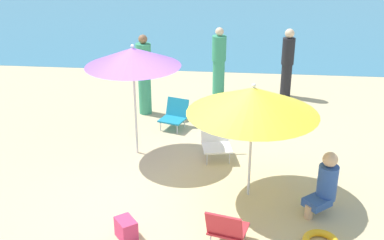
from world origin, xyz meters
name	(u,v)px	position (x,y,z in m)	size (l,w,h in m)	color
ground_plane	(186,184)	(0.00, 0.00, 0.00)	(40.00, 40.00, 0.00)	#CCB789
sea_water	(223,17)	(0.00, 14.17, 0.00)	(40.00, 16.00, 0.01)	teal
umbrella_yellow	(253,100)	(1.00, -0.23, 1.57)	(1.94, 1.94, 1.83)	silver
umbrella_purple	(133,57)	(-1.02, 1.02, 1.82)	(1.66, 1.66, 2.04)	silver
beach_chair_a	(226,228)	(0.70, -1.57, 0.30)	(0.59, 0.62, 0.60)	red
beach_chair_b	(216,140)	(0.42, 1.04, 0.32)	(0.61, 0.69, 0.65)	white
beach_chair_c	(175,114)	(-0.49, 2.26, 0.29)	(0.62, 0.65, 0.58)	teal
person_a	(219,61)	(0.29, 4.39, 0.82)	(0.34, 0.34, 1.64)	#389970
person_b	(325,184)	(2.09, -0.59, 0.47)	(0.51, 0.49, 0.96)	#2D519E
person_c	(287,63)	(1.91, 4.38, 0.84)	(0.29, 0.29, 1.65)	black
person_d	(144,75)	(-1.25, 2.96, 0.89)	(0.32, 0.32, 1.76)	#389970
beach_bag	(126,229)	(-0.64, -1.51, 0.15)	(0.31, 0.22, 0.29)	#DB3866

